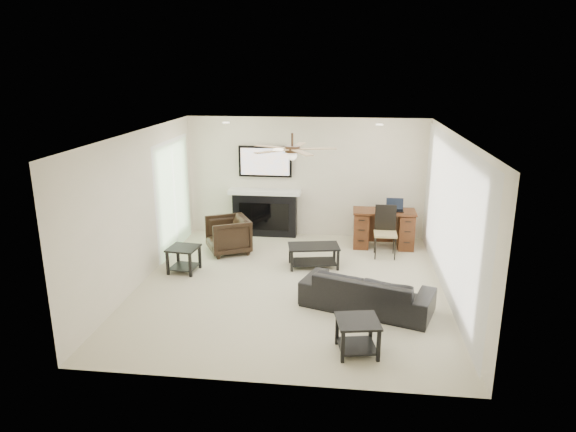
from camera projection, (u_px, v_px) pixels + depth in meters
The scene contains 10 objects.
room_shell at pixel (304, 185), 8.06m from camera, with size 5.50×5.54×2.52m.
sofa at pixel (367, 291), 7.59m from camera, with size 1.91×0.75×0.56m, color black.
armchair at pixel (228, 235), 9.91m from camera, with size 0.75×0.77×0.70m, color black.
coffee_table at pixel (314, 256), 9.24m from camera, with size 0.90×0.50×0.40m, color black.
end_table_near at pixel (357, 336), 6.43m from camera, with size 0.52×0.52×0.45m, color black.
end_table_left at pixel (184, 259), 9.01m from camera, with size 0.50×0.50×0.45m, color black.
fireplace_unit at pixel (265, 192), 10.77m from camera, with size 1.52×0.34×1.91m, color black.
desk at pixel (383, 229), 10.21m from camera, with size 1.22×0.56×0.76m, color #391C0E.
desk_chair at pixel (385, 232), 9.65m from camera, with size 0.42×0.44×0.97m, color black.
laptop at pixel (395, 205), 10.03m from camera, with size 0.33×0.24×0.23m, color black.
Camera 1 is at (0.87, -7.78, 3.46)m, focal length 32.00 mm.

